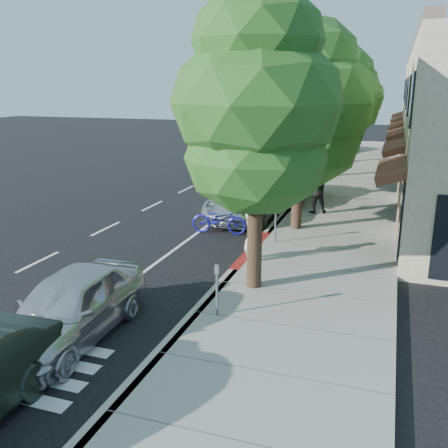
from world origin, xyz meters
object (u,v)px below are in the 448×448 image
at_px(street_tree_3, 339,95).
at_px(street_tree_5, 355,99).
at_px(dark_sedan, 287,185).
at_px(dark_suv_far, 330,143).
at_px(bicycle, 219,219).
at_px(white_pickup, 287,159).
at_px(cyclist, 251,238).
at_px(street_tree_1, 301,105).
at_px(street_tree_2, 324,109).
at_px(near_car_a, 70,306).
at_px(street_tree_0, 257,108).
at_px(street_tree_4, 349,93).
at_px(silver_suv, 248,200).
at_px(pedestrian, 316,190).

relative_size(street_tree_3, street_tree_5, 1.09).
height_order(dark_sedan, dark_suv_far, dark_suv_far).
bearing_deg(bicycle, white_pickup, -3.37).
bearing_deg(cyclist, street_tree_1, -32.28).
bearing_deg(street_tree_2, street_tree_3, 90.00).
distance_m(street_tree_3, near_car_a, 22.44).
relative_size(street_tree_0, cyclist, 4.44).
xyz_separation_m(street_tree_0, street_tree_1, (-0.00, 6.00, -0.16)).
bearing_deg(street_tree_1, street_tree_0, -90.00).
distance_m(bicycle, dark_sedan, 6.33).
bearing_deg(street_tree_1, cyclist, -99.20).
bearing_deg(dark_sedan, street_tree_1, -82.23).
bearing_deg(street_tree_1, dark_suv_far, 94.14).
relative_size(street_tree_3, near_car_a, 1.72).
bearing_deg(street_tree_1, street_tree_4, 90.00).
distance_m(street_tree_1, near_car_a, 11.05).
xyz_separation_m(street_tree_1, street_tree_2, (0.00, 6.00, -0.40)).
bearing_deg(dark_suv_far, street_tree_4, -68.70).
bearing_deg(silver_suv, street_tree_3, 80.46).
xyz_separation_m(silver_suv, dark_sedan, (0.96, 3.50, 0.03)).
xyz_separation_m(street_tree_5, silver_suv, (-2.36, -22.50, -3.59)).
height_order(silver_suv, pedestrian, pedestrian).
distance_m(dark_sedan, pedestrian, 2.95).
xyz_separation_m(street_tree_1, street_tree_5, (0.00, 24.00, -0.37)).
distance_m(street_tree_2, cyclist, 10.61).
bearing_deg(street_tree_0, near_car_a, -128.85).
height_order(street_tree_1, bicycle, street_tree_1).
bearing_deg(white_pickup, street_tree_5, 72.21).
relative_size(street_tree_2, silver_suv, 1.31).
distance_m(street_tree_2, street_tree_4, 12.01).
relative_size(street_tree_3, street_tree_4, 1.00).
distance_m(street_tree_1, pedestrian, 4.45).
xyz_separation_m(street_tree_5, pedestrian, (0.32, -21.38, -3.21)).
bearing_deg(street_tree_4, dark_sedan, -96.15).
height_order(street_tree_1, dark_sedan, street_tree_1).
height_order(street_tree_2, bicycle, street_tree_2).
bearing_deg(dark_sedan, silver_suv, -113.18).
distance_m(street_tree_4, silver_suv, 17.16).
bearing_deg(white_pickup, dark_sedan, -80.06).
xyz_separation_m(street_tree_4, dark_sedan, (-1.40, -13.00, -4.06)).
xyz_separation_m(street_tree_1, white_pickup, (-3.10, 13.10, -3.87)).
bearing_deg(cyclist, street_tree_4, -24.77).
bearing_deg(street_tree_1, street_tree_2, 90.00).
relative_size(white_pickup, near_car_a, 1.30).
bearing_deg(near_car_a, street_tree_0, 49.49).
relative_size(street_tree_0, white_pickup, 1.32).
bearing_deg(street_tree_5, near_car_a, -95.23).
relative_size(street_tree_4, white_pickup, 1.32).
relative_size(street_tree_4, near_car_a, 1.72).
bearing_deg(street_tree_3, street_tree_5, 90.00).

